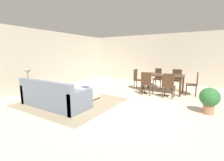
{
  "coord_description": "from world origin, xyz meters",
  "views": [
    {
      "loc": [
        2.04,
        -3.99,
        1.63
      ],
      "look_at": [
        -0.84,
        0.78,
        0.67
      ],
      "focal_mm": 25.01,
      "sensor_mm": 36.0,
      "label": 1
    }
  ],
  "objects": [
    {
      "name": "dining_chair_near_right",
      "position": [
        0.92,
        1.86,
        0.52
      ],
      "size": [
        0.41,
        0.41,
        0.92
      ],
      "color": "#422B1C",
      "rests_on": "ground_plane"
    },
    {
      "name": "side_table",
      "position": [
        -3.37,
        -0.83,
        0.44
      ],
      "size": [
        0.4,
        0.4,
        0.56
      ],
      "color": "brown",
      "rests_on": "ground_plane"
    },
    {
      "name": "area_rug",
      "position": [
        -1.79,
        -0.3,
        0.0
      ],
      "size": [
        3.0,
        2.8,
        0.01
      ],
      "primitive_type": "cube",
      "color": "gray",
      "rests_on": "ground_plane"
    },
    {
      "name": "dining_table",
      "position": [
        0.52,
        2.73,
        0.67
      ],
      "size": [
        1.63,
        0.95,
        0.76
      ],
      "color": "#422B1C",
      "rests_on": "ground_plane"
    },
    {
      "name": "wall_back",
      "position": [
        0.0,
        5.0,
        1.35
      ],
      "size": [
        9.0,
        0.12,
        2.7
      ],
      "primitive_type": "cube",
      "color": "#BCB2A0",
      "rests_on": "ground_plane"
    },
    {
      "name": "dining_chair_far_left",
      "position": [
        0.11,
        3.59,
        0.52
      ],
      "size": [
        0.41,
        0.41,
        0.92
      ],
      "color": "#422B1C",
      "rests_on": "ground_plane"
    },
    {
      "name": "potted_plant",
      "position": [
        2.19,
        0.85,
        0.43
      ],
      "size": [
        0.51,
        0.51,
        0.73
      ],
      "color": "#996B4C",
      "rests_on": "ground_plane"
    },
    {
      "name": "couch",
      "position": [
        -1.93,
        -0.91,
        0.29
      ],
      "size": [
        2.27,
        0.9,
        0.86
      ],
      "color": "slate",
      "rests_on": "ground_plane"
    },
    {
      "name": "dining_chair_far_right",
      "position": [
        0.93,
        3.59,
        0.52
      ],
      "size": [
        0.42,
        0.42,
        0.92
      ],
      "color": "#422B1C",
      "rests_on": "ground_plane"
    },
    {
      "name": "book_on_ottoman",
      "position": [
        -1.71,
        0.31,
        0.42
      ],
      "size": [
        0.26,
        0.21,
        0.03
      ],
      "primitive_type": "cube",
      "rotation": [
        0.0,
        0.0,
        -0.02
      ],
      "color": "#3F4C72",
      "rests_on": "ottoman_table"
    },
    {
      "name": "dining_chair_near_left",
      "position": [
        0.1,
        1.88,
        0.52
      ],
      "size": [
        0.41,
        0.41,
        0.92
      ],
      "color": "#422B1C",
      "rests_on": "ground_plane"
    },
    {
      "name": "vase_centerpiece",
      "position": [
        0.5,
        2.73,
        0.89
      ],
      "size": [
        0.1,
        0.1,
        0.25
      ],
      "primitive_type": "cylinder",
      "color": "silver",
      "rests_on": "dining_table"
    },
    {
      "name": "ground_plane",
      "position": [
        0.0,
        0.0,
        0.0
      ],
      "size": [
        10.8,
        10.8,
        0.0
      ],
      "primitive_type": "plane",
      "color": "beige"
    },
    {
      "name": "table_lamp",
      "position": [
        -3.37,
        -0.83,
        0.97
      ],
      "size": [
        0.26,
        0.26,
        0.53
      ],
      "color": "brown",
      "rests_on": "side_table"
    },
    {
      "name": "dining_chair_head_east",
      "position": [
        1.7,
        2.74,
        0.52
      ],
      "size": [
        0.42,
        0.42,
        0.92
      ],
      "color": "#422B1C",
      "rests_on": "ground_plane"
    },
    {
      "name": "ottoman_table",
      "position": [
        -1.65,
        0.27,
        0.23
      ],
      "size": [
        0.9,
        0.57,
        0.4
      ],
      "color": "silver",
      "rests_on": "ground_plane"
    },
    {
      "name": "wall_left",
      "position": [
        -4.5,
        0.5,
        1.35
      ],
      "size": [
        0.12,
        11.0,
        2.7
      ],
      "primitive_type": "cube",
      "color": "#BCB2A0",
      "rests_on": "ground_plane"
    },
    {
      "name": "dining_chair_head_west",
      "position": [
        -0.64,
        2.72,
        0.52
      ],
      "size": [
        0.42,
        0.42,
        0.92
      ],
      "color": "#422B1C",
      "rests_on": "ground_plane"
    }
  ]
}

